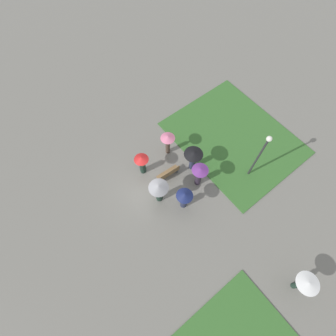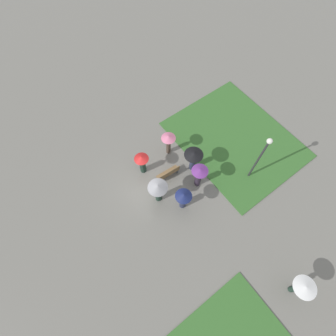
{
  "view_description": "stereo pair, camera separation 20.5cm",
  "coord_description": "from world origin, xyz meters",
  "px_view_note": "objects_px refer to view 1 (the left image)",
  "views": [
    {
      "loc": [
        3.12,
        6.14,
        15.39
      ],
      "look_at": [
        -1.63,
        0.09,
        0.7
      ],
      "focal_mm": 28.0,
      "sensor_mm": 36.0,
      "label": 1
    },
    {
      "loc": [
        2.96,
        6.26,
        15.39
      ],
      "look_at": [
        -1.63,
        0.09,
        0.7
      ],
      "focal_mm": 28.0,
      "sensor_mm": 36.0,
      "label": 2
    }
  ],
  "objects_px": {
    "crowd_person_grey": "(159,190)",
    "crowd_person_navy": "(184,198)",
    "lamp_post": "(261,152)",
    "crowd_person_pink": "(168,141)",
    "crowd_person_black": "(193,156)",
    "lone_walker_mid_plaza": "(306,284)",
    "park_bench": "(168,173)",
    "crowd_person_red": "(142,162)",
    "crowd_person_purple": "(199,174)"
  },
  "relations": [
    {
      "from": "park_bench",
      "to": "crowd_person_navy",
      "type": "relative_size",
      "value": 0.88
    },
    {
      "from": "crowd_person_red",
      "to": "crowd_person_navy",
      "type": "height_order",
      "value": "crowd_person_red"
    },
    {
      "from": "crowd_person_red",
      "to": "crowd_person_navy",
      "type": "xyz_separation_m",
      "value": [
        -0.57,
        3.44,
        0.05
      ]
    },
    {
      "from": "crowd_person_red",
      "to": "crowd_person_pink",
      "type": "bearing_deg",
      "value": -54.74
    },
    {
      "from": "crowd_person_pink",
      "to": "crowd_person_navy",
      "type": "height_order",
      "value": "crowd_person_pink"
    },
    {
      "from": "crowd_person_grey",
      "to": "crowd_person_navy",
      "type": "height_order",
      "value": "crowd_person_grey"
    },
    {
      "from": "lone_walker_mid_plaza",
      "to": "crowd_person_black",
      "type": "bearing_deg",
      "value": 52.08
    },
    {
      "from": "crowd_person_grey",
      "to": "crowd_person_purple",
      "type": "xyz_separation_m",
      "value": [
        -2.58,
        0.64,
        -0.17
      ]
    },
    {
      "from": "crowd_person_grey",
      "to": "crowd_person_navy",
      "type": "xyz_separation_m",
      "value": [
        -0.91,
        1.24,
        -0.24
      ]
    },
    {
      "from": "lamp_post",
      "to": "crowd_person_pink",
      "type": "distance_m",
      "value": 5.71
    },
    {
      "from": "park_bench",
      "to": "crowd_person_navy",
      "type": "xyz_separation_m",
      "value": [
        0.47,
        2.09,
        0.74
      ]
    },
    {
      "from": "park_bench",
      "to": "crowd_person_navy",
      "type": "height_order",
      "value": "crowd_person_navy"
    },
    {
      "from": "park_bench",
      "to": "lone_walker_mid_plaza",
      "type": "distance_m",
      "value": 9.4
    },
    {
      "from": "crowd_person_red",
      "to": "crowd_person_navy",
      "type": "relative_size",
      "value": 1.01
    },
    {
      "from": "park_bench",
      "to": "crowd_person_purple",
      "type": "xyz_separation_m",
      "value": [
        -1.2,
        1.49,
        0.81
      ]
    },
    {
      "from": "lone_walker_mid_plaza",
      "to": "crowd_person_grey",
      "type": "bearing_deg",
      "value": 71.99
    },
    {
      "from": "crowd_person_black",
      "to": "lone_walker_mid_plaza",
      "type": "height_order",
      "value": "crowd_person_black"
    },
    {
      "from": "crowd_person_purple",
      "to": "crowd_person_black",
      "type": "height_order",
      "value": "crowd_person_purple"
    },
    {
      "from": "park_bench",
      "to": "crowd_person_grey",
      "type": "bearing_deg",
      "value": 35.26
    },
    {
      "from": "crowd_person_black",
      "to": "crowd_person_red",
      "type": "bearing_deg",
      "value": -72.04
    },
    {
      "from": "crowd_person_grey",
      "to": "crowd_person_pink",
      "type": "relative_size",
      "value": 1.06
    },
    {
      "from": "crowd_person_red",
      "to": "crowd_person_navy",
      "type": "distance_m",
      "value": 3.49
    },
    {
      "from": "lamp_post",
      "to": "crowd_person_navy",
      "type": "distance_m",
      "value": 5.05
    },
    {
      "from": "lamp_post",
      "to": "crowd_person_pink",
      "type": "relative_size",
      "value": 2.27
    },
    {
      "from": "park_bench",
      "to": "crowd_person_grey",
      "type": "xyz_separation_m",
      "value": [
        1.38,
        0.86,
        0.98
      ]
    },
    {
      "from": "lamp_post",
      "to": "crowd_person_red",
      "type": "distance_m",
      "value": 7.07
    },
    {
      "from": "crowd_person_navy",
      "to": "lamp_post",
      "type": "bearing_deg",
      "value": -133.47
    },
    {
      "from": "park_bench",
      "to": "crowd_person_black",
      "type": "distance_m",
      "value": 1.95
    },
    {
      "from": "crowd_person_grey",
      "to": "crowd_person_pink",
      "type": "xyz_separation_m",
      "value": [
        -2.52,
        -2.37,
        -0.09
      ]
    },
    {
      "from": "park_bench",
      "to": "lamp_post",
      "type": "distance_m",
      "value": 5.71
    },
    {
      "from": "park_bench",
      "to": "lamp_post",
      "type": "relative_size",
      "value": 0.37
    },
    {
      "from": "lamp_post",
      "to": "lone_walker_mid_plaza",
      "type": "distance_m",
      "value": 7.0
    },
    {
      "from": "lamp_post",
      "to": "crowd_person_pink",
      "type": "xyz_separation_m",
      "value": [
        3.1,
        -4.59,
        -1.39
      ]
    },
    {
      "from": "crowd_person_red",
      "to": "crowd_person_black",
      "type": "relative_size",
      "value": 0.92
    },
    {
      "from": "crowd_person_grey",
      "to": "crowd_person_navy",
      "type": "bearing_deg",
      "value": -50.7
    },
    {
      "from": "crowd_person_pink",
      "to": "lone_walker_mid_plaza",
      "type": "distance_m",
      "value": 10.78
    },
    {
      "from": "crowd_person_red",
      "to": "crowd_person_black",
      "type": "height_order",
      "value": "crowd_person_black"
    },
    {
      "from": "lamp_post",
      "to": "crowd_person_purple",
      "type": "xyz_separation_m",
      "value": [
        3.04,
        -1.58,
        -1.47
      ]
    },
    {
      "from": "lamp_post",
      "to": "crowd_person_black",
      "type": "height_order",
      "value": "lamp_post"
    },
    {
      "from": "crowd_person_purple",
      "to": "lone_walker_mid_plaza",
      "type": "xyz_separation_m",
      "value": [
        -0.04,
        7.77,
        0.19
      ]
    },
    {
      "from": "crowd_person_pink",
      "to": "crowd_person_grey",
      "type": "bearing_deg",
      "value": 80.51
    },
    {
      "from": "park_bench",
      "to": "crowd_person_purple",
      "type": "distance_m",
      "value": 2.08
    },
    {
      "from": "lamp_post",
      "to": "crowd_person_red",
      "type": "height_order",
      "value": "lamp_post"
    },
    {
      "from": "park_bench",
      "to": "crowd_person_red",
      "type": "relative_size",
      "value": 0.87
    },
    {
      "from": "lamp_post",
      "to": "crowd_person_navy",
      "type": "height_order",
      "value": "lamp_post"
    },
    {
      "from": "park_bench",
      "to": "crowd_person_red",
      "type": "xyz_separation_m",
      "value": [
        1.04,
        -1.35,
        0.69
      ]
    },
    {
      "from": "crowd_person_grey",
      "to": "park_bench",
      "type": "bearing_deg",
      "value": 34.69
    },
    {
      "from": "park_bench",
      "to": "lone_walker_mid_plaza",
      "type": "bearing_deg",
      "value": 101.13
    },
    {
      "from": "park_bench",
      "to": "crowd_person_grey",
      "type": "distance_m",
      "value": 1.9
    },
    {
      "from": "crowd_person_black",
      "to": "crowd_person_pink",
      "type": "bearing_deg",
      "value": -114.41
    }
  ]
}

